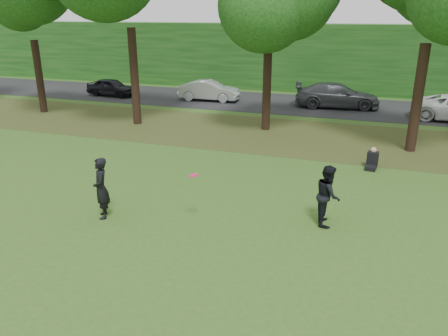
% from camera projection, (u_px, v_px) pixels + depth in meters
% --- Properties ---
extents(ground, '(120.00, 120.00, 0.00)m').
position_uv_depth(ground, '(248.00, 290.00, 9.72)').
color(ground, '#2C541A').
rests_on(ground, ground).
extents(leaf_litter, '(60.00, 7.00, 0.01)m').
position_uv_depth(leaf_litter, '(321.00, 139.00, 21.30)').
color(leaf_litter, '#423517').
rests_on(leaf_litter, ground).
extents(street, '(70.00, 7.00, 0.02)m').
position_uv_depth(street, '(336.00, 107.00, 28.42)').
color(street, black).
rests_on(street, ground).
extents(far_hedge, '(70.00, 3.00, 5.00)m').
position_uv_depth(far_hedge, '(347.00, 59.00, 32.93)').
color(far_hedge, '#123F12').
rests_on(far_hedge, ground).
extents(player_left, '(0.75, 0.81, 1.86)m').
position_uv_depth(player_left, '(101.00, 188.00, 12.86)').
color(player_left, black).
rests_on(player_left, ground).
extents(player_right, '(0.82, 0.97, 1.78)m').
position_uv_depth(player_right, '(328.00, 195.00, 12.50)').
color(player_right, black).
rests_on(player_right, ground).
extents(parked_cars, '(35.39, 4.44, 1.54)m').
position_uv_depth(parked_cars, '(364.00, 100.00, 26.81)').
color(parked_cars, black).
rests_on(parked_cars, street).
extents(frisbee, '(0.37, 0.38, 0.11)m').
position_uv_depth(frisbee, '(193.00, 175.00, 12.30)').
color(frisbee, '#EA1351').
rests_on(frisbee, ground).
extents(seated_person, '(0.49, 0.77, 0.83)m').
position_uv_depth(seated_person, '(372.00, 160.00, 17.21)').
color(seated_person, black).
rests_on(seated_person, ground).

